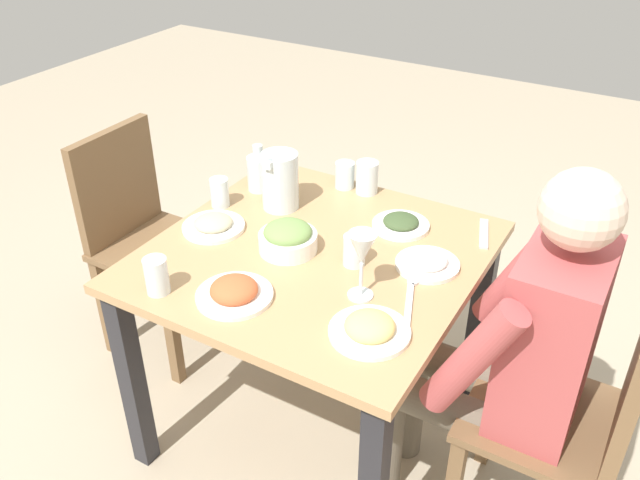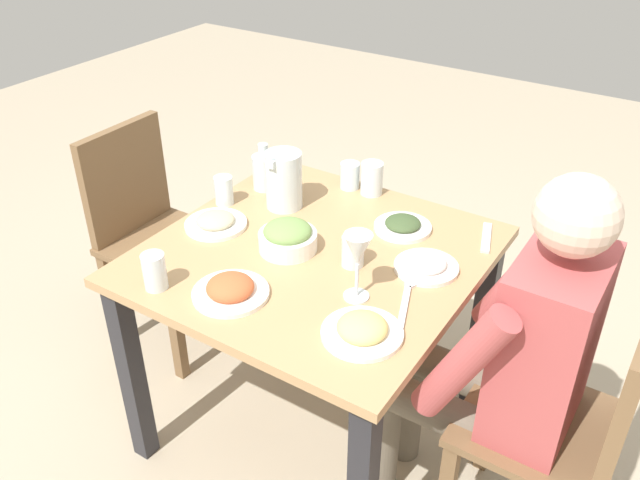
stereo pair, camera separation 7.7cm
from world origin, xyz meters
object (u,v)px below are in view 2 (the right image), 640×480
water_glass_near_right (353,251)px  plate_dolmas (403,225)px  plate_rice_curry (230,290)px  oil_carafe (264,173)px  chair_far (150,226)px  dining_table (315,283)px  water_glass_far_right (350,176)px  plate_fries (362,330)px  plate_yoghurt (427,265)px  water_pitcher (284,180)px  water_glass_far_left (155,271)px  diner_near (506,352)px  plate_beans (216,222)px  chair_near (575,424)px  water_glass_by_pitcher (372,178)px  water_glass_near_left (224,190)px  wine_glass (358,253)px  salad_bowl (288,237)px

water_glass_near_right → plate_dolmas: bearing=-7.1°
plate_rice_curry → oil_carafe: oil_carafe is taller
chair_far → plate_rice_curry: bearing=-118.2°
dining_table → water_glass_far_right: 0.45m
plate_fries → plate_rice_curry: plate_rice_curry is taller
plate_yoghurt → water_pitcher: bearing=81.3°
water_pitcher → water_glass_far_left: (-0.56, 0.03, -0.04)m
diner_near → water_glass_far_right: bearing=59.2°
dining_table → plate_dolmas: (0.25, -0.16, 0.13)m
water_glass_far_right → plate_beans: bearing=154.2°
plate_beans → oil_carafe: (0.29, 0.03, 0.04)m
plate_rice_curry → water_glass_near_right: (0.30, -0.20, 0.03)m
dining_table → chair_near: 0.82m
water_glass_far_right → plate_rice_curry: bearing=-176.0°
chair_near → plate_rice_curry: 0.96m
diner_near → plate_yoghurt: size_ratio=6.38×
dining_table → chair_near: chair_near is taller
plate_rice_curry → chair_near: bearing=-72.7°
water_glass_near_right → water_glass_by_pitcher: size_ratio=0.82×
plate_yoghurt → water_glass_far_right: bearing=54.4°
chair_far → oil_carafe: (0.15, -0.45, 0.28)m
oil_carafe → chair_far: bearing=108.5°
diner_near → oil_carafe: size_ratio=7.14×
water_glass_by_pitcher → water_glass_near_left: bearing=131.0°
wine_glass → salad_bowl: bearing=71.9°
dining_table → diner_near: (-0.03, -0.61, 0.04)m
chair_far → oil_carafe: oil_carafe is taller
plate_beans → water_glass_by_pitcher: size_ratio=1.73×
plate_dolmas → oil_carafe: (-0.01, 0.53, 0.04)m
chair_far → water_glass_far_right: 0.81m
dining_table → water_glass_by_pitcher: water_glass_by_pitcher is taller
plate_rice_curry → water_glass_far_left: (-0.08, 0.19, 0.03)m
plate_yoghurt → plate_fries: bearing=178.3°
water_glass_near_right → wine_glass: size_ratio=0.47×
water_glass_near_left → water_glass_by_pitcher: (0.33, -0.38, 0.01)m
water_glass_far_right → water_glass_by_pitcher: 0.08m
plate_dolmas → water_glass_far_left: bearing=146.2°
dining_table → plate_dolmas: bearing=-32.6°
plate_dolmas → plate_beans: bearing=121.0°
chair_near → water_glass_far_right: (0.43, 0.93, 0.27)m
water_glass_near_left → wine_glass: 0.67m
chair_near → plate_dolmas: chair_near is taller
salad_bowl → water_glass_by_pitcher: (0.44, -0.04, 0.01)m
water_glass_far_right → wine_glass: bearing=-147.8°
plate_fries → water_glass_far_right: (0.66, 0.43, 0.03)m
salad_bowl → plate_rice_curry: (-0.27, -0.00, -0.02)m
plate_beans → water_glass_near_left: size_ratio=2.01×
water_pitcher → water_glass_far_right: (0.23, -0.11, -0.05)m
salad_bowl → plate_dolmas: (0.29, -0.24, -0.03)m
chair_far → plate_fries: bearing=-107.4°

